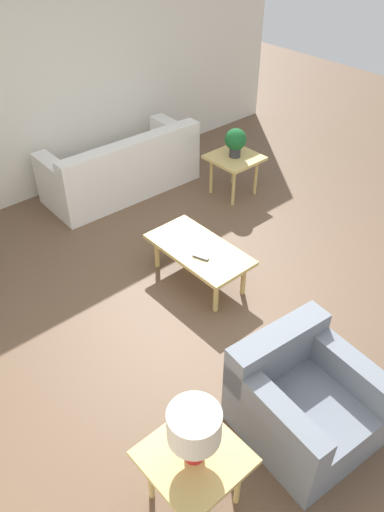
% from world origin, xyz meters
% --- Properties ---
extents(ground_plane, '(14.00, 14.00, 0.00)m').
position_xyz_m(ground_plane, '(0.00, 0.00, 0.00)').
color(ground_plane, brown).
extents(wall_right, '(0.12, 7.20, 2.70)m').
position_xyz_m(wall_right, '(3.06, 0.00, 1.35)').
color(wall_right, silver).
rests_on(wall_right, ground_plane).
extents(sofa, '(0.88, 1.98, 0.80)m').
position_xyz_m(sofa, '(2.36, -0.39, 0.30)').
color(sofa, white).
rests_on(sofa, ground_plane).
extents(armchair, '(0.98, 0.94, 0.76)m').
position_xyz_m(armchair, '(-1.37, 0.65, 0.30)').
color(armchair, slate).
rests_on(armchair, ground_plane).
extents(coffee_table, '(1.08, 0.56, 0.40)m').
position_xyz_m(coffee_table, '(0.39, 0.08, 0.36)').
color(coffee_table, tan).
rests_on(coffee_table, ground_plane).
extents(side_table_plant, '(0.59, 0.59, 0.53)m').
position_xyz_m(side_table_plant, '(1.37, -1.40, 0.46)').
color(side_table_plant, tan).
rests_on(side_table_plant, ground_plane).
extents(side_table_lamp, '(0.59, 0.59, 0.53)m').
position_xyz_m(side_table_lamp, '(-1.27, 1.62, 0.46)').
color(side_table_lamp, tan).
rests_on(side_table_lamp, ground_plane).
extents(potted_plant, '(0.27, 0.27, 0.36)m').
position_xyz_m(potted_plant, '(1.37, -1.40, 0.73)').
color(potted_plant, '#333338').
rests_on(potted_plant, side_table_plant).
extents(table_lamp, '(0.32, 0.32, 0.43)m').
position_xyz_m(table_lamp, '(-1.27, 1.62, 0.82)').
color(table_lamp, red).
rests_on(table_lamp, side_table_lamp).
extents(remote_control, '(0.16, 0.09, 0.02)m').
position_xyz_m(remote_control, '(0.26, 0.17, 0.41)').
color(remote_control, '#4C4C51').
rests_on(remote_control, coffee_table).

